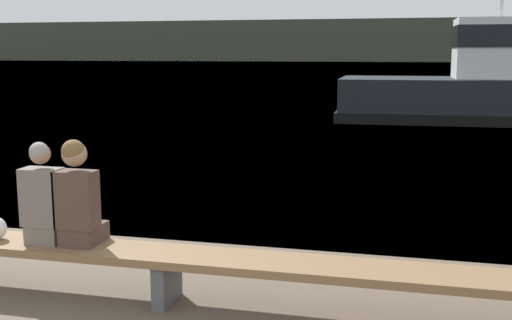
{
  "coord_description": "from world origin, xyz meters",
  "views": [
    {
      "loc": [
        1.99,
        -1.91,
        2.26
      ],
      "look_at": [
        -0.04,
        6.27,
        0.83
      ],
      "focal_mm": 45.0,
      "sensor_mm": 36.0,
      "label": 1
    }
  ],
  "objects_px": {
    "bench_main": "(166,260)",
    "person_right": "(78,197)",
    "tugboat_red": "(495,89)",
    "person_left": "(45,200)"
  },
  "relations": [
    {
      "from": "bench_main",
      "to": "person_right",
      "type": "xyz_separation_m",
      "value": [
        -0.86,
        0.01,
        0.53
      ]
    },
    {
      "from": "person_right",
      "to": "tugboat_red",
      "type": "bearing_deg",
      "value": 72.08
    },
    {
      "from": "bench_main",
      "to": "person_right",
      "type": "distance_m",
      "value": 1.01
    },
    {
      "from": "person_left",
      "to": "tugboat_red",
      "type": "distance_m",
      "value": 17.94
    },
    {
      "from": "person_right",
      "to": "bench_main",
      "type": "bearing_deg",
      "value": -0.42
    },
    {
      "from": "bench_main",
      "to": "tugboat_red",
      "type": "relative_size",
      "value": 0.81
    },
    {
      "from": "person_left",
      "to": "tugboat_red",
      "type": "height_order",
      "value": "tugboat_red"
    },
    {
      "from": "person_left",
      "to": "tugboat_red",
      "type": "relative_size",
      "value": 0.1
    },
    {
      "from": "person_right",
      "to": "tugboat_red",
      "type": "relative_size",
      "value": 0.1
    },
    {
      "from": "person_right",
      "to": "tugboat_red",
      "type": "height_order",
      "value": "tugboat_red"
    }
  ]
}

